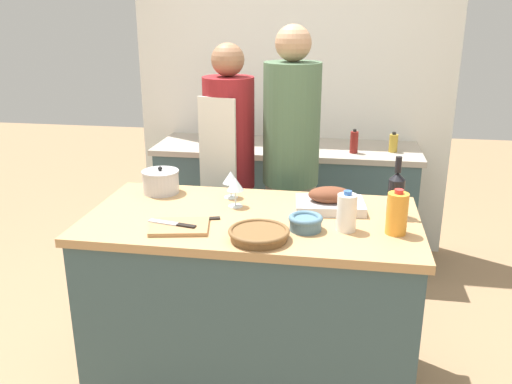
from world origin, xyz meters
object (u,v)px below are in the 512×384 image
object	(u,v)px
wicker_basket	(259,234)
wine_bottle_green	(396,193)
knife_chef	(174,224)
condiment_bottle_extra	(393,143)
wine_glass_right	(235,185)
person_cook_guest	(291,161)
roasting_pan	(330,201)
stand_mixer	(227,126)
condiment_bottle_tall	(354,142)
person_cook_aproned	(229,166)
condiment_bottle_short	(271,130)
wine_glass_left	(231,178)
stock_pot	(161,182)
mixing_bowl	(306,222)
juice_jug	(397,213)
knife_paring	(202,219)
milk_jug	(347,212)
cutting_board	(180,227)

from	to	relation	value
wicker_basket	wine_bottle_green	size ratio (longest dim) A/B	0.90
wine_bottle_green	knife_chef	distance (m)	1.04
condiment_bottle_extra	wicker_basket	bearing A→B (deg)	-111.64
wine_glass_right	person_cook_guest	distance (m)	0.68
roasting_pan	wine_glass_right	xyz separation A→B (m)	(-0.46, -0.03, 0.07)
stand_mixer	condiment_bottle_tall	size ratio (longest dim) A/B	1.69
condiment_bottle_tall	wine_bottle_green	bearing A→B (deg)	-81.76
condiment_bottle_extra	person_cook_aproned	size ratio (longest dim) A/B	0.08
condiment_bottle_tall	condiment_bottle_short	bearing A→B (deg)	154.86
roasting_pan	wine_glass_left	bearing A→B (deg)	169.00
wine_bottle_green	wine_glass_right	world-z (taller)	wine_bottle_green
stock_pot	condiment_bottle_tall	bearing A→B (deg)	47.36
condiment_bottle_extra	person_cook_aproned	bearing A→B (deg)	-147.51
wicker_basket	mixing_bowl	world-z (taller)	mixing_bowl
juice_jug	knife_chef	bearing A→B (deg)	-173.95
roasting_pan	knife_paring	world-z (taller)	roasting_pan
wicker_basket	milk_jug	size ratio (longest dim) A/B	1.43
person_cook_aproned	mixing_bowl	bearing A→B (deg)	-43.50
milk_jug	stand_mixer	bearing A→B (deg)	118.57
roasting_pan	person_cook_guest	distance (m)	0.67
wine_glass_right	condiment_bottle_short	xyz separation A→B (m)	(-0.04, 1.54, -0.06)
wine_glass_right	condiment_bottle_tall	distance (m)	1.38
stock_pot	condiment_bottle_tall	distance (m)	1.50
milk_jug	wine_glass_right	world-z (taller)	milk_jug
cutting_board	mixing_bowl	bearing A→B (deg)	8.01
wine_glass_right	person_cook_aproned	size ratio (longest dim) A/B	0.09
wicker_basket	knife_paring	size ratio (longest dim) A/B	1.45
stock_pot	condiment_bottle_short	xyz separation A→B (m)	(0.39, 1.40, -0.01)
roasting_pan	wine_bottle_green	bearing A→B (deg)	-5.85
roasting_pan	person_cook_aproned	bearing A→B (deg)	134.92
mixing_bowl	knife_paring	bearing A→B (deg)	174.69
condiment_bottle_tall	condiment_bottle_short	distance (m)	0.69
stand_mixer	person_cook_aproned	distance (m)	0.79
wicker_basket	stand_mixer	world-z (taller)	stand_mixer
wine_bottle_green	knife_chef	size ratio (longest dim) A/B	1.25
stock_pot	wine_glass_right	size ratio (longest dim) A/B	1.31
mixing_bowl	knife_paring	size ratio (longest dim) A/B	0.85
juice_jug	condiment_bottle_extra	xyz separation A→B (m)	(0.10, 1.54, -0.05)
mixing_bowl	wine_bottle_green	xyz separation A→B (m)	(0.40, 0.24, 0.08)
milk_jug	condiment_bottle_extra	xyz separation A→B (m)	(0.31, 1.54, -0.04)
roasting_pan	condiment_bottle_tall	bearing A→B (deg)	84.32
wicker_basket	milk_jug	distance (m)	0.40
knife_chef	person_cook_guest	bearing A→B (deg)	66.48
juice_jug	milk_jug	size ratio (longest dim) A/B	1.10
juice_jug	knife_chef	world-z (taller)	juice_jug
cutting_board	wine_glass_left	distance (m)	0.48
cutting_board	knife_chef	size ratio (longest dim) A/B	1.25
condiment_bottle_short	wine_glass_right	bearing A→B (deg)	-88.49
mixing_bowl	condiment_bottle_short	xyz separation A→B (m)	(-0.40, 1.79, 0.02)
stock_pot	milk_jug	xyz separation A→B (m)	(0.97, -0.36, 0.02)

